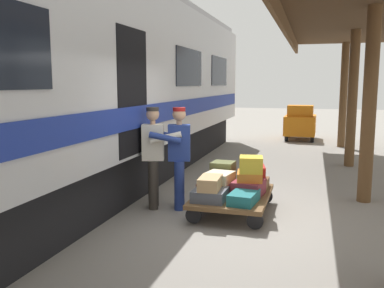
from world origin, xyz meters
TOP-DOWN VIEW (x-y plane):
  - ground_plane at (0.00, 0.00)m, footprint 60.00×60.00m
  - train_car at (3.22, 0.00)m, footprint 3.02×18.03m
  - luggage_cart at (0.17, -0.39)m, footprint 1.17×1.72m
  - suitcase_gray_aluminum at (0.43, -0.86)m, footprint 0.45×0.54m
  - suitcase_teal_softside at (-0.09, 0.08)m, footprint 0.43×0.64m
  - suitcase_brown_leather at (-0.09, -0.86)m, footprint 0.52×0.53m
  - suitcase_slate_roller at (0.43, 0.08)m, footprint 0.50×0.54m
  - suitcase_maroon_trunk at (0.43, -0.39)m, footprint 0.59×0.64m
  - suitcase_burgundy_valise at (-0.09, -0.39)m, footprint 0.51×0.61m
  - suitcase_olive_duffel at (0.43, -0.86)m, footprint 0.40×0.41m
  - suitcase_tan_vintage at (0.43, 0.09)m, footprint 0.33×0.55m
  - suitcase_orange_carryall at (-0.10, -0.41)m, footprint 0.46×0.52m
  - suitcase_yellow_case at (-0.12, -0.37)m, footprint 0.41×0.42m
  - suitcase_cream_canvas at (0.40, -0.38)m, footprint 0.48×0.55m
  - suitcase_red_plastic at (-0.08, -0.86)m, footprint 0.48×0.53m
  - porter_in_overalls at (1.10, -0.38)m, footprint 0.72×0.54m
  - porter_by_door at (1.49, -0.31)m, footprint 0.73×0.56m
  - baggage_tug at (-0.59, -9.89)m, footprint 1.14×1.73m

SIDE VIEW (x-z plane):
  - ground_plane at x=0.00m, z-range 0.00..0.00m
  - luggage_cart at x=0.17m, z-range 0.11..0.42m
  - suitcase_brown_leather at x=-0.09m, z-range 0.31..0.48m
  - suitcase_teal_softside at x=-0.09m, z-range 0.31..0.48m
  - suitcase_maroon_trunk at x=0.43m, z-range 0.31..0.49m
  - suitcase_slate_roller at x=0.43m, z-range 0.31..0.49m
  - suitcase_gray_aluminum at x=0.43m, z-range 0.31..0.51m
  - suitcase_burgundy_valise at x=-0.09m, z-range 0.31..0.55m
  - suitcase_cream_canvas at x=0.40m, z-range 0.49..0.66m
  - suitcase_tan_vintage at x=0.43m, z-range 0.49..0.68m
  - suitcase_red_plastic at x=-0.08m, z-range 0.48..0.70m
  - suitcase_orange_carryall at x=-0.10m, z-range 0.55..0.69m
  - baggage_tug at x=-0.59m, z-range -0.02..1.28m
  - suitcase_olive_duffel at x=0.43m, z-range 0.51..0.74m
  - suitcase_yellow_case at x=-0.12m, z-range 0.69..0.95m
  - porter_in_overalls at x=1.10m, z-range 0.07..1.78m
  - porter_by_door at x=1.49m, z-range 0.07..1.78m
  - train_car at x=3.22m, z-range 0.06..4.06m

